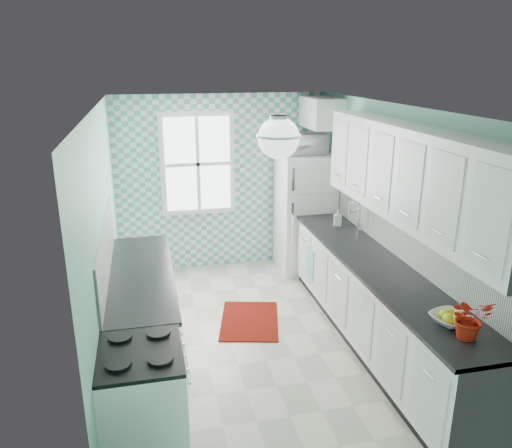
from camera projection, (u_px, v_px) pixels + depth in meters
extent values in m
cube|color=beige|center=(257.00, 340.00, 5.50)|extent=(3.00, 4.40, 0.02)
cube|color=white|center=(257.00, 106.00, 4.71)|extent=(3.00, 4.40, 0.02)
cube|color=#7BC5AB|center=(222.00, 183.00, 7.15)|extent=(3.00, 0.02, 2.50)
cube|color=#7BC5AB|center=(337.00, 346.00, 3.06)|extent=(3.00, 0.02, 2.50)
cube|color=#7BC5AB|center=(104.00, 243.00, 4.79)|extent=(0.02, 4.40, 2.50)
cube|color=#7BC5AB|center=(392.00, 222.00, 5.42)|extent=(0.02, 4.40, 2.50)
cube|color=#5BABA8|center=(223.00, 183.00, 7.13)|extent=(3.00, 0.01, 2.50)
cube|color=white|center=(198.00, 164.00, 6.95)|extent=(1.04, 0.05, 1.44)
cube|color=white|center=(198.00, 164.00, 6.93)|extent=(0.90, 0.02, 1.30)
cube|color=white|center=(408.00, 239.00, 5.06)|extent=(0.02, 3.60, 0.51)
cube|color=white|center=(106.00, 251.00, 4.74)|extent=(0.02, 2.15, 0.51)
cube|color=white|center=(411.00, 176.00, 4.63)|extent=(0.33, 3.20, 0.90)
cube|color=white|center=(320.00, 112.00, 6.76)|extent=(0.40, 0.74, 0.40)
cylinder|color=silver|center=(279.00, 118.00, 3.98)|extent=(0.14, 0.14, 0.04)
cylinder|color=silver|center=(279.00, 127.00, 4.00)|extent=(0.02, 0.02, 0.12)
sphere|color=white|center=(279.00, 138.00, 4.03)|extent=(0.34, 0.34, 0.34)
cube|color=white|center=(376.00, 308.00, 5.24)|extent=(0.60, 3.60, 0.90)
cube|color=black|center=(378.00, 266.00, 5.09)|extent=(0.63, 3.60, 0.04)
cube|color=white|center=(143.00, 317.00, 5.03)|extent=(0.60, 2.15, 0.90)
cube|color=black|center=(141.00, 275.00, 4.89)|extent=(0.63, 2.15, 0.04)
cube|color=silver|center=(305.00, 213.00, 7.11)|extent=(0.74, 0.70, 1.70)
cube|color=silver|center=(314.00, 193.00, 6.66)|extent=(0.72, 0.01, 0.02)
cube|color=silver|center=(293.00, 179.00, 6.52)|extent=(0.03, 0.03, 0.30)
cube|color=silver|center=(292.00, 222.00, 6.71)|extent=(0.03, 0.03, 0.54)
cube|color=white|center=(144.00, 403.00, 3.74)|extent=(0.60, 0.77, 0.91)
cube|color=black|center=(140.00, 351.00, 3.60)|extent=(0.60, 0.77, 0.03)
cube|color=black|center=(185.00, 391.00, 3.79)|extent=(0.01, 0.50, 0.30)
cube|color=silver|center=(343.00, 235.00, 6.00)|extent=(0.56, 0.47, 0.12)
cylinder|color=silver|center=(359.00, 218.00, 5.98)|extent=(0.02, 0.02, 0.30)
torus|color=silver|center=(354.00, 203.00, 5.91)|extent=(0.16, 0.02, 0.16)
cube|color=#660E07|center=(250.00, 320.00, 5.87)|extent=(0.86, 1.07, 0.02)
cube|color=#5DAEAA|center=(310.00, 263.00, 6.30)|extent=(0.03, 0.26, 0.40)
imported|color=silver|center=(451.00, 319.00, 3.93)|extent=(0.37, 0.37, 0.08)
imported|color=#BB263C|center=(470.00, 318.00, 3.69)|extent=(0.31, 0.27, 0.33)
imported|color=#9DAAB4|center=(338.00, 217.00, 6.26)|extent=(0.12, 0.12, 0.21)
imported|color=silver|center=(307.00, 144.00, 6.80)|extent=(0.54, 0.39, 0.29)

